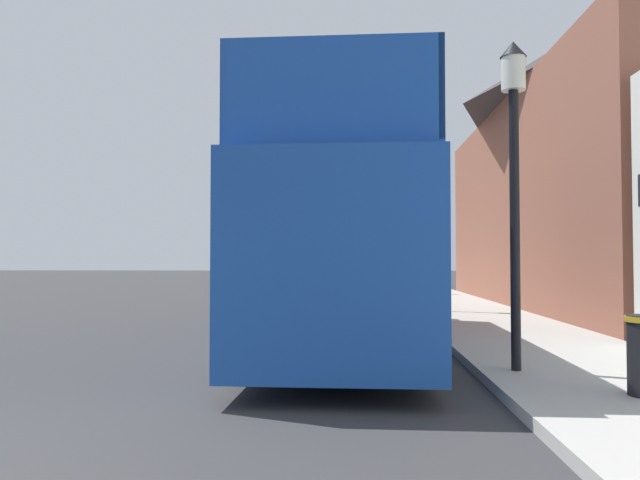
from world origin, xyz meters
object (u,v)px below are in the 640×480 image
at_px(lamp_post_second, 431,208).
at_px(lamp_post_third, 401,219).
at_px(lamp_post_nearest, 514,141).
at_px(parked_car_ahead_of_bus, 371,290).
at_px(tour_bus, 346,248).

bearing_deg(lamp_post_second, lamp_post_third, 90.96).
bearing_deg(lamp_post_nearest, parked_car_ahead_of_bus, 99.22).
bearing_deg(parked_car_ahead_of_bus, lamp_post_nearest, -77.57).
xyz_separation_m(lamp_post_nearest, lamp_post_third, (-0.09, 19.56, 0.24)).
bearing_deg(tour_bus, parked_car_ahead_of_bus, 86.10).
distance_m(tour_bus, lamp_post_second, 7.23).
xyz_separation_m(tour_bus, lamp_post_third, (2.21, 16.49, 1.61)).
relative_size(parked_car_ahead_of_bus, lamp_post_nearest, 1.02).
xyz_separation_m(tour_bus, lamp_post_second, (2.38, 6.71, 1.29)).
distance_m(parked_car_ahead_of_bus, lamp_post_third, 9.86).
height_order(tour_bus, parked_car_ahead_of_bus, tour_bus).
bearing_deg(lamp_post_nearest, lamp_post_third, 90.25).
height_order(parked_car_ahead_of_bus, lamp_post_second, lamp_post_second).
bearing_deg(tour_bus, lamp_post_third, 83.60).
distance_m(tour_bus, lamp_post_nearest, 4.07).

